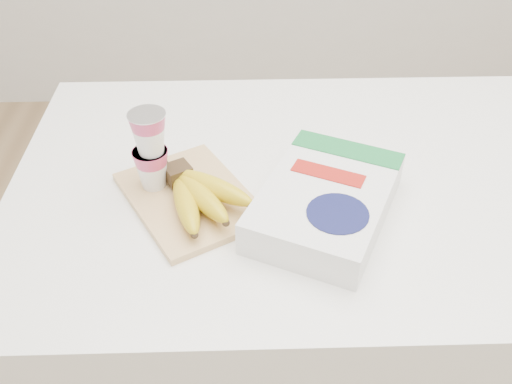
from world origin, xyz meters
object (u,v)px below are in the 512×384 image
table (307,322)px  cereal_box (326,201)px  bananas (199,195)px  yogurt_stack (150,148)px  cutting_board (190,198)px

table → cereal_box: 0.53m
bananas → yogurt_stack: size_ratio=1.31×
bananas → yogurt_stack: 0.13m
table → yogurt_stack: size_ratio=7.68×
table → cereal_box: size_ratio=3.30×
bananas → cutting_board: bearing=124.6°
cutting_board → yogurt_stack: bearing=125.3°
cutting_board → bananas: bananas is taller
table → yogurt_stack: bearing=-173.1°
cutting_board → cereal_box: bearing=-40.7°
bananas → yogurt_stack: yogurt_stack is taller
table → bananas: bearing=-156.7°
yogurt_stack → cutting_board: bearing=-25.2°
cutting_board → cereal_box: 0.26m
cutting_board → cereal_box: size_ratio=0.75×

